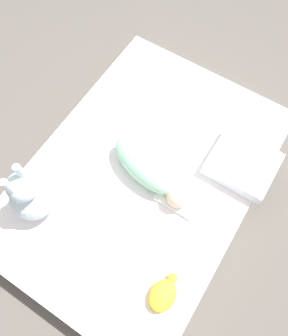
{
  "coord_description": "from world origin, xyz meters",
  "views": [
    {
      "loc": [
        -0.55,
        -0.36,
        1.72
      ],
      "look_at": [
        0.01,
        0.0,
        0.18
      ],
      "focal_mm": 35.0,
      "sensor_mm": 36.0,
      "label": 1
    }
  ],
  "objects_px": {
    "turtle_plush": "(164,294)",
    "bunny_plush": "(30,196)",
    "pillow": "(242,164)",
    "swaddled_baby": "(149,168)"
  },
  "relations": [
    {
      "from": "bunny_plush",
      "to": "swaddled_baby",
      "type": "bearing_deg",
      "value": -40.64
    },
    {
      "from": "turtle_plush",
      "to": "bunny_plush",
      "type": "bearing_deg",
      "value": 87.85
    },
    {
      "from": "bunny_plush",
      "to": "turtle_plush",
      "type": "relative_size",
      "value": 2.17
    },
    {
      "from": "bunny_plush",
      "to": "turtle_plush",
      "type": "height_order",
      "value": "bunny_plush"
    },
    {
      "from": "swaddled_baby",
      "to": "bunny_plush",
      "type": "bearing_deg",
      "value": -116.69
    },
    {
      "from": "pillow",
      "to": "bunny_plush",
      "type": "xyz_separation_m",
      "value": [
        -0.73,
        0.76,
        0.1
      ]
    },
    {
      "from": "bunny_plush",
      "to": "pillow",
      "type": "bearing_deg",
      "value": -46.23
    },
    {
      "from": "turtle_plush",
      "to": "pillow",
      "type": "bearing_deg",
      "value": -1.34
    },
    {
      "from": "turtle_plush",
      "to": "swaddled_baby",
      "type": "bearing_deg",
      "value": 38.53
    },
    {
      "from": "pillow",
      "to": "turtle_plush",
      "type": "distance_m",
      "value": 0.76
    }
  ]
}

